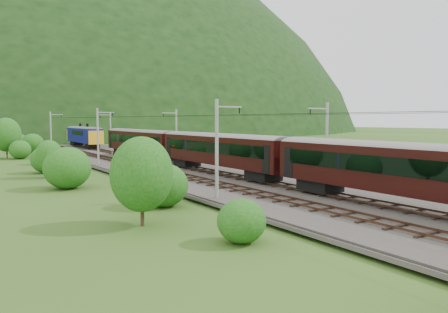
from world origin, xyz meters
TOP-DOWN VIEW (x-y plane):
  - ground at (0.00, 0.00)m, footprint 600.00×600.00m
  - railbed at (0.00, 10.00)m, footprint 14.00×220.00m
  - track_left at (-2.40, 10.00)m, footprint 2.40×220.00m
  - track_right at (2.40, 10.00)m, footprint 2.40×220.00m
  - catenary_left at (-6.12, 32.00)m, footprint 2.54×192.28m
  - catenary_right at (6.12, 32.00)m, footprint 2.54×192.28m
  - overhead_wires at (0.00, 10.00)m, footprint 4.83×198.00m
  - train at (2.40, 0.73)m, footprint 3.18×152.53m
  - hazard_post_near at (0.01, 39.86)m, footprint 0.15×0.15m
  - hazard_post_far at (0.44, 45.93)m, footprint 0.14×0.14m
  - signal at (-3.42, 30.69)m, footprint 0.27×0.27m
  - vegetation_left at (-13.41, 19.62)m, footprint 11.15×142.53m
  - vegetation_right at (11.95, 17.76)m, footprint 6.09×108.09m

SIDE VIEW (x-z plane):
  - ground at x=0.00m, z-range 0.00..0.00m
  - railbed at x=0.00m, z-range 0.00..0.30m
  - track_left at x=-2.40m, z-range 0.24..0.51m
  - track_right at x=2.40m, z-range 0.24..0.51m
  - hazard_post_far at x=0.44m, z-range 0.30..1.63m
  - hazard_post_near at x=0.01m, z-range 0.30..1.72m
  - vegetation_right at x=11.95m, z-range -0.21..2.72m
  - signal at x=-3.42m, z-range 0.51..2.98m
  - vegetation_left at x=-13.41m, z-range -0.97..6.06m
  - train at x=2.40m, z-range 0.96..6.50m
  - catenary_left at x=-6.12m, z-range 0.50..8.50m
  - catenary_right at x=6.12m, z-range 0.50..8.50m
  - overhead_wires at x=0.00m, z-range 7.08..7.12m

